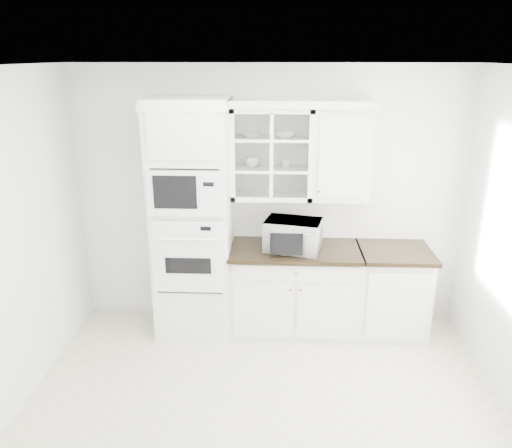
{
  "coord_description": "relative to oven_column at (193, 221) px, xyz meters",
  "views": [
    {
      "loc": [
        0.11,
        -3.27,
        2.77
      ],
      "look_at": [
        -0.1,
        1.05,
        1.3
      ],
      "focal_mm": 35.0,
      "sensor_mm": 36.0,
      "label": 1
    }
  ],
  "objects": [
    {
      "name": "countertop_microwave",
      "position": [
        1.01,
        -0.01,
        -0.12
      ],
      "size": [
        0.62,
        0.56,
        0.31
      ],
      "primitive_type": "imported",
      "rotation": [
        0.0,
        0.0,
        2.91
      ],
      "color": "white",
      "rests_on": "base_cabinet_run"
    },
    {
      "name": "upper_cabinet_solid",
      "position": [
        1.46,
        0.17,
        0.65
      ],
      "size": [
        0.55,
        0.33,
        0.9
      ],
      "primitive_type": "cube",
      "color": "white",
      "rests_on": "room_shell"
    },
    {
      "name": "oven_column",
      "position": [
        0.0,
        0.0,
        0.0
      ],
      "size": [
        0.76,
        0.68,
        2.4
      ],
      "color": "white",
      "rests_on": "ground"
    },
    {
      "name": "bowl_b",
      "position": [
        0.9,
        0.17,
        0.84
      ],
      "size": [
        0.26,
        0.26,
        0.07
      ],
      "primitive_type": "imported",
      "rotation": [
        0.0,
        0.0,
        0.27
      ],
      "color": "white",
      "rests_on": "upper_cabinet_glass"
    },
    {
      "name": "ground",
      "position": [
        0.75,
        -1.42,
        -1.19
      ],
      "size": [
        4.0,
        3.5,
        0.01
      ],
      "primitive_type": "cube",
      "color": "beige",
      "rests_on": "ground"
    },
    {
      "name": "crown_molding",
      "position": [
        0.68,
        0.14,
        1.14
      ],
      "size": [
        2.14,
        0.38,
        0.07
      ],
      "primitive_type": "cube",
      "color": "white",
      "rests_on": "room_shell"
    },
    {
      "name": "bowl_a",
      "position": [
        0.57,
        0.19,
        0.83
      ],
      "size": [
        0.23,
        0.23,
        0.05
      ],
      "primitive_type": "imported",
      "rotation": [
        0.0,
        0.0,
        0.32
      ],
      "color": "white",
      "rests_on": "upper_cabinet_glass"
    },
    {
      "name": "base_cabinet_run",
      "position": [
        1.03,
        0.03,
        -0.74
      ],
      "size": [
        1.32,
        0.67,
        0.92
      ],
      "color": "white",
      "rests_on": "ground"
    },
    {
      "name": "upper_cabinet_glass",
      "position": [
        0.78,
        0.17,
        0.65
      ],
      "size": [
        0.8,
        0.33,
        0.9
      ],
      "color": "white",
      "rests_on": "room_shell"
    },
    {
      "name": "extra_base_cabinet",
      "position": [
        2.03,
        0.03,
        -0.74
      ],
      "size": [
        0.72,
        0.67,
        0.92
      ],
      "color": "white",
      "rests_on": "ground"
    },
    {
      "name": "cup_b",
      "position": [
        0.92,
        0.18,
        0.56
      ],
      "size": [
        0.12,
        0.12,
        0.09
      ],
      "primitive_type": "imported",
      "rotation": [
        0.0,
        0.0,
        0.22
      ],
      "color": "white",
      "rests_on": "upper_cabinet_glass"
    },
    {
      "name": "cup_a",
      "position": [
        0.58,
        0.18,
        0.56
      ],
      "size": [
        0.16,
        0.16,
        0.11
      ],
      "primitive_type": "imported",
      "rotation": [
        0.0,
        0.0,
        0.24
      ],
      "color": "white",
      "rests_on": "upper_cabinet_glass"
    },
    {
      "name": "room_shell",
      "position": [
        0.75,
        -0.99,
        0.58
      ],
      "size": [
        4.0,
        3.5,
        2.7
      ],
      "color": "white",
      "rests_on": "ground"
    }
  ]
}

